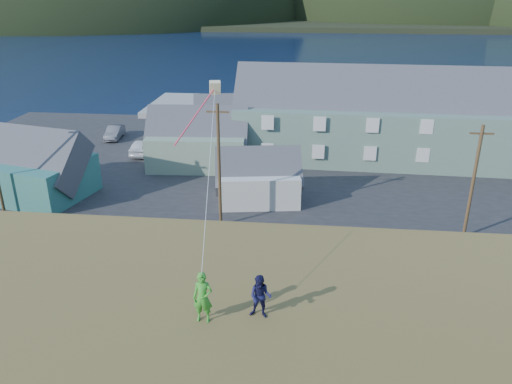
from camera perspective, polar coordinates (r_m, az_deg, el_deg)
ground at (r=37.07m, az=-1.38°, el=-5.10°), size 900.00×900.00×0.00m
grass_strip at (r=35.30m, az=-1.79°, el=-6.53°), size 110.00×8.00×0.10m
waterfront_lot at (r=52.61m, az=0.97°, el=3.55°), size 72.00×36.00×0.12m
wharf at (r=75.17m, az=-2.07°, el=9.69°), size 26.00×14.00×0.90m
far_shore at (r=362.93m, az=5.65°, el=19.93°), size 900.00×320.00×2.00m
far_hills at (r=313.85m, az=12.42°, el=19.33°), size 760.00×265.00×143.00m
lodge at (r=54.03m, az=15.78°, el=8.16°), size 33.73×10.41×11.77m
shed_teal at (r=47.03m, az=-24.21°, el=2.63°), size 10.61×8.54×7.41m
shed_palegreen_near at (r=50.90m, az=-6.63°, el=5.94°), size 10.51×7.03×7.37m
shed_white at (r=42.08m, az=0.28°, el=1.69°), size 7.82×5.78×5.71m
shed_palegreen_far at (r=59.32m, az=-2.22°, el=8.27°), size 10.76×7.30×6.67m
utility_poles at (r=36.92m, az=-5.14°, el=2.68°), size 35.95×0.24×9.57m
parked_cars at (r=56.93m, az=-7.50°, el=5.66°), size 18.74×12.09×1.56m
kite_flyer_green at (r=16.22m, az=-6.10°, el=-11.90°), size 0.65×0.44×1.75m
kite_flyer_navy at (r=16.37m, az=0.52°, el=-11.89°), size 0.80×0.66×1.51m
kite_rig at (r=21.06m, az=-5.07°, el=11.11°), size 1.05×4.03×8.72m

